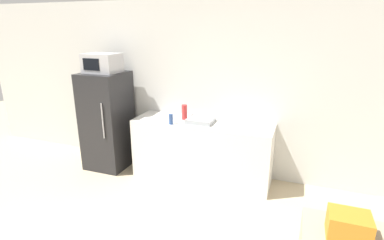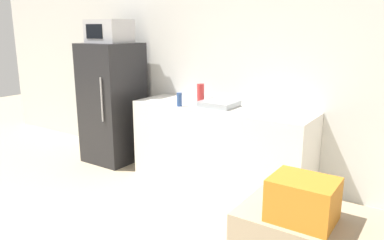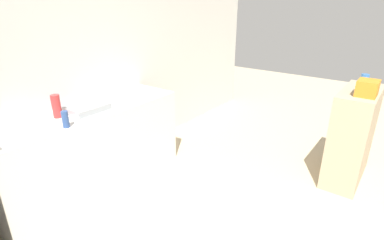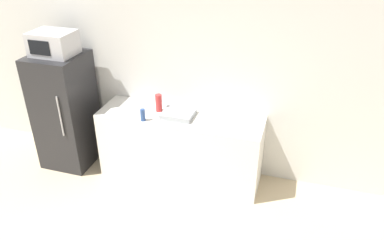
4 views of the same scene
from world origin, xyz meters
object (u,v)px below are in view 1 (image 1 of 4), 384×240
at_px(refrigerator, 108,121).
at_px(bottle_short, 171,119).
at_px(basket, 349,226).
at_px(microwave, 102,63).
at_px(bottle_tall, 184,112).

distance_m(refrigerator, bottle_short, 1.20).
xyz_separation_m(refrigerator, basket, (3.20, -2.15, 0.36)).
xyz_separation_m(microwave, bottle_tall, (1.27, 0.15, -0.68)).
relative_size(refrigerator, microwave, 3.04).
bearing_deg(bottle_short, bottle_tall, 72.32).
height_order(refrigerator, microwave, microwave).
relative_size(microwave, bottle_tall, 2.29).
height_order(microwave, bottle_tall, microwave).
height_order(bottle_tall, basket, basket).
bearing_deg(refrigerator, basket, -33.91).
bearing_deg(microwave, bottle_tall, 6.61).
bearing_deg(refrigerator, bottle_tall, 6.56).
height_order(refrigerator, bottle_short, refrigerator).
xyz_separation_m(refrigerator, microwave, (-0.00, -0.00, 0.91)).
bearing_deg(bottle_short, microwave, 173.30).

